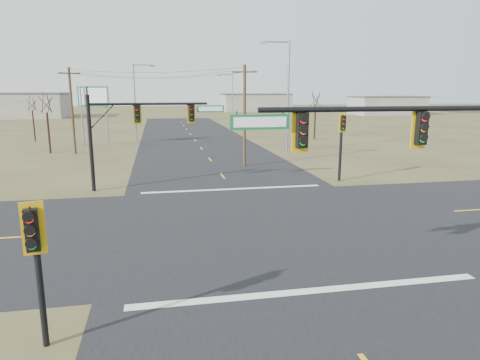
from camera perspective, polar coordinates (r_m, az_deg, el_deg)
name	(u,v)px	position (r m, az deg, el deg)	size (l,w,h in m)	color
ground	(259,223)	(21.45, 2.52, -5.79)	(320.00, 320.00, 0.00)	brown
road_ew	(259,223)	(21.45, 2.52, -5.76)	(160.00, 14.00, 0.02)	black
road_ns	(259,223)	(21.45, 2.52, -5.76)	(14.00, 160.00, 0.02)	black
stop_bar_near	(311,291)	(14.77, 9.49, -14.37)	(12.00, 0.40, 0.01)	silver
stop_bar_far	(233,189)	(28.53, -0.97, -1.21)	(12.00, 0.40, 0.01)	silver
mast_arm_near	(423,145)	(15.04, 23.17, 4.32)	(10.33, 0.44, 6.55)	black
mast_arm_far	(141,121)	(28.80, -13.07, 7.66)	(8.82, 0.53, 6.23)	black
pedestal_signal_ne	(342,133)	(31.46, 13.46, 6.14)	(0.58, 0.52, 4.93)	black
pedestal_signal_sw	(34,242)	(11.66, -25.79, -7.43)	(0.63, 0.54, 3.93)	black
utility_pole_near	(245,114)	(36.58, 0.62, 8.76)	(2.01, 0.82, 8.56)	#4C3420
utility_pole_far	(72,109)	(47.06, -21.49, 8.75)	(2.08, 0.70, 8.71)	#4C3420
highway_sign	(94,105)	(53.21, -18.93, 9.49)	(3.57, 1.01, 6.89)	gray
streetlight_a	(286,91)	(45.40, 6.14, 11.77)	(3.20, 0.52, 11.43)	gray
streetlight_b	(231,98)	(71.19, -1.18, 10.82)	(2.53, 0.32, 9.07)	gray
streetlight_c	(137,99)	(55.44, -13.63, 10.51)	(2.70, 0.30, 9.67)	gray
bare_tree_a	(46,103)	(48.64, -24.46, 9.37)	(2.70, 2.70, 6.59)	black
bare_tree_b	(32,103)	(61.16, -26.03, 9.16)	(2.36, 2.36, 6.00)	black
bare_tree_c	(316,99)	(57.98, 10.06, 10.60)	(2.90, 2.90, 6.77)	black
warehouse_left	(3,106)	(115.43, -29.03, 8.63)	(28.00, 14.00, 5.50)	#A7A394
warehouse_mid	(255,103)	(133.29, 2.04, 10.25)	(20.00, 12.00, 5.00)	#A7A394
warehouse_right	(387,106)	(120.78, 19.02, 9.32)	(18.00, 10.00, 4.50)	#A7A394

